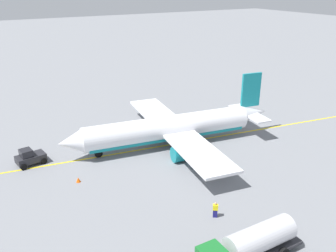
% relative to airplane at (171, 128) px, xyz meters
% --- Properties ---
extents(ground_plane, '(400.00, 400.00, 0.00)m').
position_rel_airplane_xyz_m(ground_plane, '(0.52, -0.07, -2.56)').
color(ground_plane, slate).
extents(airplane, '(32.01, 29.23, 9.46)m').
position_rel_airplane_xyz_m(airplane, '(0.00, 0.00, 0.00)').
color(airplane, white).
rests_on(airplane, ground).
extents(fuel_tanker, '(9.94, 2.88, 3.15)m').
position_rel_airplane_xyz_m(fuel_tanker, '(6.20, 23.73, -0.84)').
color(fuel_tanker, '#2D2D33').
rests_on(fuel_tanker, ground).
extents(pushback_tug, '(3.87, 2.80, 2.20)m').
position_rel_airplane_xyz_m(pushback_tug, '(19.02, -3.89, -1.55)').
color(pushback_tug, '#232328').
rests_on(pushback_tug, ground).
extents(refueling_worker, '(0.63, 0.60, 1.71)m').
position_rel_airplane_xyz_m(refueling_worker, '(4.98, 17.27, -1.73)').
color(refueling_worker, navy).
rests_on(refueling_worker, ground).
extents(safety_cone_nose, '(0.55, 0.55, 0.61)m').
position_rel_airplane_xyz_m(safety_cone_nose, '(14.97, 3.63, -2.25)').
color(safety_cone_nose, '#F2590F').
rests_on(safety_cone_nose, ground).
extents(taxi_line_marking, '(86.09, 12.45, 0.01)m').
position_rel_airplane_xyz_m(taxi_line_marking, '(0.52, -0.07, -2.55)').
color(taxi_line_marking, yellow).
rests_on(taxi_line_marking, ground).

